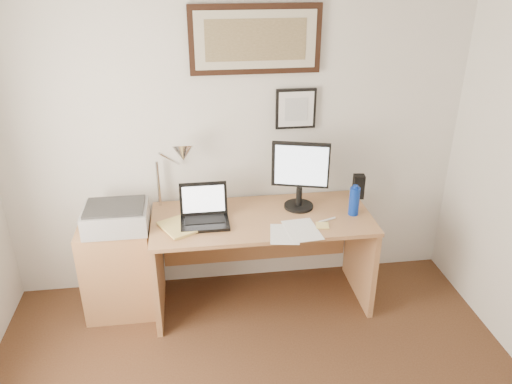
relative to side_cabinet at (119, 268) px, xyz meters
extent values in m
cube|color=silver|center=(0.92, 0.32, 0.89)|extent=(3.50, 0.02, 2.50)
cube|color=#A57045|center=(0.00, 0.00, 0.00)|extent=(0.50, 0.40, 0.73)
cylinder|color=#0C2FA0|center=(1.74, -0.10, 0.49)|extent=(0.07, 0.07, 0.21)
cylinder|color=#0C2FA0|center=(1.74, -0.10, 0.61)|extent=(0.04, 0.04, 0.02)
cube|color=black|center=(1.86, 0.17, 0.48)|extent=(0.09, 0.08, 0.19)
cube|color=white|center=(1.19, -0.32, 0.39)|extent=(0.24, 0.30, 0.00)
cube|color=white|center=(1.32, -0.28, 0.39)|extent=(0.25, 0.33, 0.00)
cube|color=#F5D974|center=(1.47, -0.25, 0.39)|extent=(0.10, 0.10, 0.01)
cylinder|color=white|center=(1.53, -0.17, 0.39)|extent=(0.14, 0.06, 0.02)
imported|color=#DCC067|center=(0.38, -0.19, 0.40)|extent=(0.31, 0.34, 0.02)
cube|color=#A57045|center=(1.07, -0.05, 0.37)|extent=(1.60, 0.70, 0.03)
cube|color=#A57045|center=(0.29, -0.05, -0.01)|extent=(0.04, 0.65, 0.72)
cube|color=#A57045|center=(1.85, -0.05, -0.01)|extent=(0.04, 0.65, 0.72)
cube|color=#A57045|center=(1.07, 0.28, 0.09)|extent=(1.50, 0.03, 0.55)
cube|color=black|center=(0.65, -0.11, 0.40)|extent=(0.34, 0.24, 0.02)
cube|color=black|center=(0.65, -0.08, 0.41)|extent=(0.28, 0.13, 0.00)
cube|color=black|center=(0.65, 0.03, 0.52)|extent=(0.34, 0.08, 0.23)
cube|color=white|center=(0.65, 0.02, 0.53)|extent=(0.30, 0.05, 0.18)
cylinder|color=black|center=(1.37, 0.07, 0.40)|extent=(0.22, 0.22, 0.02)
cylinder|color=black|center=(1.37, 0.07, 0.48)|extent=(0.04, 0.04, 0.14)
cube|color=black|center=(1.37, 0.06, 0.74)|extent=(0.41, 0.15, 0.34)
cube|color=silver|center=(1.37, 0.04, 0.74)|extent=(0.37, 0.11, 0.30)
cube|color=#A8A8AA|center=(0.04, -0.04, 0.44)|extent=(0.44, 0.34, 0.16)
cube|color=#2F2F2F|center=(0.04, -0.04, 0.54)|extent=(0.40, 0.30, 0.02)
cylinder|color=silver|center=(0.33, 0.24, 0.56)|extent=(0.02, 0.02, 0.36)
cylinder|color=silver|center=(0.43, 0.18, 0.78)|extent=(0.15, 0.23, 0.19)
cone|color=silver|center=(0.53, 0.12, 0.84)|extent=(0.16, 0.18, 0.15)
cube|color=black|center=(1.07, 0.30, 1.58)|extent=(0.92, 0.03, 0.47)
cube|color=beige|center=(1.07, 0.28, 1.58)|extent=(0.84, 0.01, 0.39)
cube|color=brown|center=(1.07, 0.27, 1.58)|extent=(0.70, 0.00, 0.28)
cube|color=black|center=(1.37, 0.30, 1.08)|extent=(0.30, 0.02, 0.30)
cube|color=white|center=(1.37, 0.28, 1.08)|extent=(0.26, 0.00, 0.26)
cube|color=#B3B8BE|center=(1.37, 0.28, 1.08)|extent=(0.17, 0.00, 0.17)
camera|label=1|loc=(0.60, -3.21, 2.12)|focal=35.00mm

